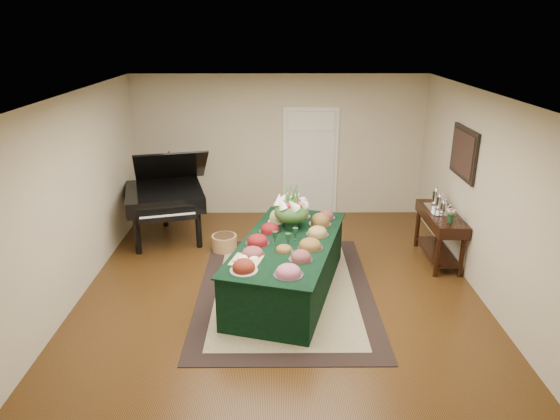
{
  "coord_description": "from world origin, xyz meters",
  "views": [
    {
      "loc": [
        -0.04,
        -6.35,
        3.51
      ],
      "look_at": [
        0.0,
        0.3,
        1.05
      ],
      "focal_mm": 32.0,
      "sensor_mm": 36.0,
      "label": 1
    }
  ],
  "objects_px": {
    "floral_centerpiece": "(292,207)",
    "grand_piano": "(165,196)",
    "mahogany_sideboard": "(440,224)",
    "buffet_table": "(288,266)"
  },
  "relations": [
    {
      "from": "buffet_table",
      "to": "mahogany_sideboard",
      "type": "height_order",
      "value": "mahogany_sideboard"
    },
    {
      "from": "buffet_table",
      "to": "grand_piano",
      "type": "height_order",
      "value": "grand_piano"
    },
    {
      "from": "grand_piano",
      "to": "mahogany_sideboard",
      "type": "height_order",
      "value": "grand_piano"
    },
    {
      "from": "floral_centerpiece",
      "to": "mahogany_sideboard",
      "type": "height_order",
      "value": "floral_centerpiece"
    },
    {
      "from": "floral_centerpiece",
      "to": "mahogany_sideboard",
      "type": "relative_size",
      "value": 0.4
    },
    {
      "from": "floral_centerpiece",
      "to": "grand_piano",
      "type": "distance_m",
      "value": 2.54
    },
    {
      "from": "buffet_table",
      "to": "grand_piano",
      "type": "distance_m",
      "value": 2.81
    },
    {
      "from": "buffet_table",
      "to": "floral_centerpiece",
      "type": "relative_size",
      "value": 5.33
    },
    {
      "from": "buffet_table",
      "to": "mahogany_sideboard",
      "type": "bearing_deg",
      "value": 22.04
    },
    {
      "from": "floral_centerpiece",
      "to": "grand_piano",
      "type": "height_order",
      "value": "grand_piano"
    }
  ]
}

